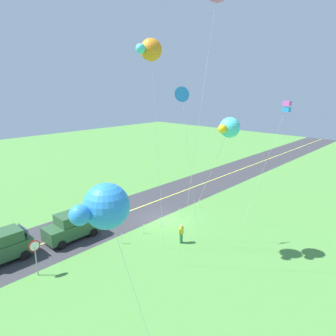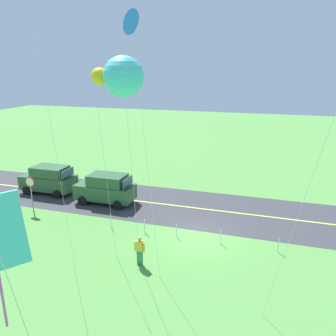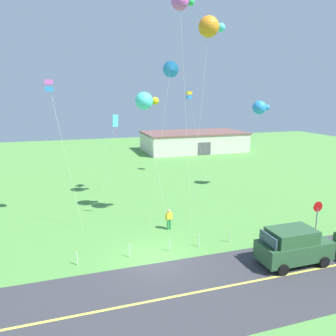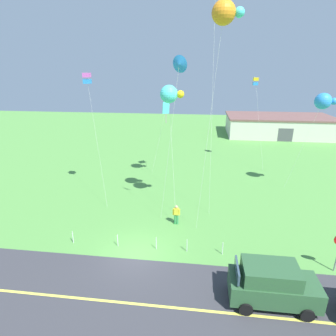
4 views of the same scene
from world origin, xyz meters
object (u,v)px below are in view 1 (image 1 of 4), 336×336
object	(u,v)px
car_suv_foreground	(72,225)
kite_pink_drift	(287,107)
person_adult_near	(181,233)
kite_yellow_high	(105,207)
kite_orange_near	(150,50)
kite_purple_back	(182,95)
stop_sign	(35,251)
kite_red_low	(229,128)

from	to	relation	value
car_suv_foreground	kite_pink_drift	world-z (taller)	kite_pink_drift
person_adult_near	kite_yellow_high	xyz separation A→B (m)	(12.09, 7.25, 7.90)
kite_orange_near	kite_purple_back	bearing A→B (deg)	171.52
person_adult_near	stop_sign	bearing A→B (deg)	104.54
kite_red_low	kite_orange_near	world-z (taller)	kite_orange_near
car_suv_foreground	kite_red_low	bearing A→B (deg)	121.73
person_adult_near	kite_orange_near	bearing A→B (deg)	118.17
stop_sign	kite_pink_drift	size ratio (longest dim) A/B	0.23
car_suv_foreground	person_adult_near	size ratio (longest dim) A/B	2.75
car_suv_foreground	kite_pink_drift	bearing A→B (deg)	139.83
person_adult_near	kite_red_low	world-z (taller)	kite_red_low
kite_red_low	kite_purple_back	distance (m)	4.12
person_adult_near	kite_pink_drift	xyz separation A→B (m)	(-7.95, 4.30, 9.77)
person_adult_near	kite_pink_drift	world-z (taller)	kite_pink_drift
stop_sign	kite_red_low	world-z (taller)	kite_red_low
stop_sign	kite_orange_near	size ratio (longest dim) A/B	0.17
car_suv_foreground	kite_orange_near	distance (m)	15.14
person_adult_near	kite_yellow_high	distance (m)	16.16
kite_pink_drift	kite_orange_near	size ratio (longest dim) A/B	0.73
kite_yellow_high	kite_orange_near	world-z (taller)	kite_orange_near
stop_sign	car_suv_foreground	bearing A→B (deg)	-146.05
kite_orange_near	kite_purple_back	world-z (taller)	kite_orange_near
kite_pink_drift	kite_red_low	bearing A→B (deg)	-7.60
person_adult_near	kite_yellow_high	size ratio (longest dim) A/B	0.17
kite_red_low	kite_yellow_high	xyz separation A→B (m)	(13.01, 3.88, -0.78)
person_adult_near	kite_purple_back	xyz separation A→B (m)	(0.08, -0.05, 10.77)
kite_red_low	kite_orange_near	bearing A→B (deg)	-46.24
kite_red_low	kite_purple_back	bearing A→B (deg)	-73.72
stop_sign	person_adult_near	distance (m)	10.76
car_suv_foreground	stop_sign	bearing A→B (deg)	33.95
kite_red_low	kite_purple_back	world-z (taller)	kite_purple_back
stop_sign	kite_yellow_high	bearing A→B (deg)	78.99
car_suv_foreground	kite_yellow_high	size ratio (longest dim) A/B	0.46
car_suv_foreground	kite_yellow_high	xyz separation A→B (m)	(6.55, 14.33, 7.61)
kite_yellow_high	kite_pink_drift	size ratio (longest dim) A/B	0.85
kite_red_low	kite_orange_near	size ratio (longest dim) A/B	0.67
stop_sign	person_adult_near	bearing A→B (deg)	157.08
kite_pink_drift	car_suv_foreground	bearing A→B (deg)	-40.17
stop_sign	kite_purple_back	world-z (taller)	kite_purple_back
car_suv_foreground	person_adult_near	bearing A→B (deg)	128.03
car_suv_foreground	kite_purple_back	world-z (taller)	kite_purple_back
car_suv_foreground	kite_pink_drift	size ratio (longest dim) A/B	0.40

